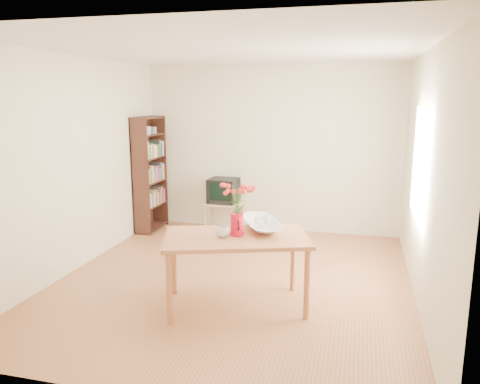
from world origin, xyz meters
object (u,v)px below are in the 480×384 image
(table, at_px, (236,244))
(mug, at_px, (223,231))
(bowl, at_px, (262,206))
(television, at_px, (224,190))
(pitcher, at_px, (237,225))

(table, bearing_deg, mug, -172.50)
(bowl, xyz_separation_m, television, (-1.09, 2.28, -0.34))
(pitcher, height_order, television, pitcher)
(table, bearing_deg, pitcher, 68.26)
(pitcher, xyz_separation_m, mug, (-0.12, -0.10, -0.05))
(mug, bearing_deg, table, 161.36)
(mug, xyz_separation_m, television, (-0.78, 2.67, -0.15))
(mug, height_order, bowl, bowl)
(table, xyz_separation_m, pitcher, (0.00, 0.03, 0.18))
(television, bearing_deg, table, -67.81)
(table, relative_size, bowl, 3.10)
(mug, distance_m, television, 2.79)
(table, distance_m, television, 2.76)
(pitcher, relative_size, television, 0.49)
(pitcher, xyz_separation_m, television, (-0.90, 2.58, -0.20))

